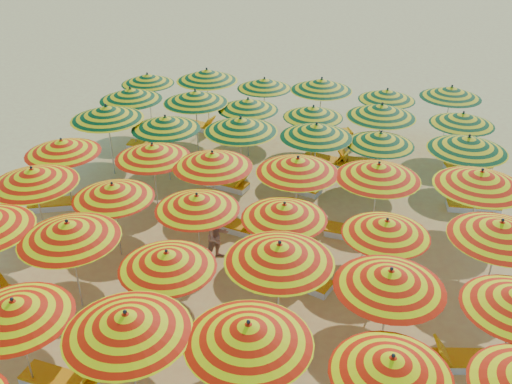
% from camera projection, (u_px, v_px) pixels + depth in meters
% --- Properties ---
extents(ground, '(120.00, 120.00, 0.00)m').
position_uv_depth(ground, '(253.00, 246.00, 17.20)').
color(ground, '#E3C165').
rests_on(ground, ground).
extents(umbrella_7, '(3.08, 3.08, 2.48)m').
position_uv_depth(umbrella_7, '(14.00, 309.00, 11.45)').
color(umbrella_7, silver).
rests_on(umbrella_7, ground).
extents(umbrella_8, '(3.04, 3.04, 2.67)m').
position_uv_depth(umbrella_8, '(127.00, 323.00, 10.84)').
color(umbrella_8, silver).
rests_on(umbrella_8, ground).
extents(umbrella_9, '(2.78, 2.78, 2.65)m').
position_uv_depth(umbrella_9, '(248.00, 333.00, 10.64)').
color(umbrella_9, silver).
rests_on(umbrella_9, ground).
extents(umbrella_10, '(3.01, 3.01, 2.40)m').
position_uv_depth(umbrella_10, '(392.00, 366.00, 10.21)').
color(umbrella_10, silver).
rests_on(umbrella_10, ground).
extents(umbrella_13, '(2.73, 2.73, 2.64)m').
position_uv_depth(umbrella_13, '(68.00, 231.00, 13.70)').
color(umbrella_13, silver).
rests_on(umbrella_13, ground).
extents(umbrella_14, '(2.35, 2.35, 2.42)m').
position_uv_depth(umbrella_14, '(167.00, 260.00, 13.00)').
color(umbrella_14, silver).
rests_on(umbrella_14, ground).
extents(umbrella_15, '(3.15, 3.15, 2.69)m').
position_uv_depth(umbrella_15, '(279.00, 253.00, 12.83)').
color(umbrella_15, silver).
rests_on(umbrella_15, ground).
extents(umbrella_16, '(2.51, 2.51, 2.57)m').
position_uv_depth(umbrella_16, '(390.00, 279.00, 12.16)').
color(umbrella_16, silver).
rests_on(umbrella_16, ground).
extents(umbrella_18, '(2.91, 2.91, 2.66)m').
position_uv_depth(umbrella_18, '(33.00, 176.00, 16.12)').
color(umbrella_18, silver).
rests_on(umbrella_18, ground).
extents(umbrella_19, '(2.76, 2.76, 2.43)m').
position_uv_depth(umbrella_19, '(113.00, 191.00, 15.79)').
color(umbrella_19, silver).
rests_on(umbrella_19, ground).
extents(umbrella_20, '(2.87, 2.87, 2.44)m').
position_uv_depth(umbrella_20, '(197.00, 202.00, 15.23)').
color(umbrella_20, silver).
rests_on(umbrella_20, ground).
extents(umbrella_21, '(2.80, 2.80, 2.42)m').
position_uv_depth(umbrella_21, '(284.00, 211.00, 14.86)').
color(umbrella_21, silver).
rests_on(umbrella_21, ground).
extents(umbrella_22, '(2.42, 2.42, 2.37)m').
position_uv_depth(umbrella_22, '(386.00, 227.00, 14.26)').
color(umbrella_22, silver).
rests_on(umbrella_22, ground).
extents(umbrella_23, '(3.11, 3.11, 2.62)m').
position_uv_depth(umbrella_23, '(500.00, 230.00, 13.76)').
color(umbrella_23, silver).
rests_on(umbrella_23, ground).
extents(umbrella_24, '(2.46, 2.46, 2.54)m').
position_uv_depth(umbrella_24, '(62.00, 147.00, 18.13)').
color(umbrella_24, silver).
rests_on(umbrella_24, ground).
extents(umbrella_25, '(2.69, 2.69, 2.54)m').
position_uv_depth(umbrella_25, '(153.00, 151.00, 17.83)').
color(umbrella_25, silver).
rests_on(umbrella_25, ground).
extents(umbrella_26, '(3.17, 3.17, 2.60)m').
position_uv_depth(umbrella_26, '(212.00, 160.00, 17.18)').
color(umbrella_26, silver).
rests_on(umbrella_26, ground).
extents(umbrella_27, '(2.59, 2.59, 2.64)m').
position_uv_depth(umbrella_27, '(298.00, 165.00, 16.77)').
color(umbrella_27, silver).
rests_on(umbrella_27, ground).
extents(umbrella_28, '(3.30, 3.30, 2.64)m').
position_uv_depth(umbrella_28, '(378.00, 171.00, 16.44)').
color(umbrella_28, silver).
rests_on(umbrella_28, ground).
extents(umbrella_29, '(2.94, 2.94, 2.72)m').
position_uv_depth(umbrella_29, '(481.00, 179.00, 15.88)').
color(umbrella_29, silver).
rests_on(umbrella_29, ground).
extents(umbrella_30, '(2.83, 2.83, 2.75)m').
position_uv_depth(umbrella_30, '(107.00, 113.00, 20.19)').
color(umbrella_30, silver).
rests_on(umbrella_30, ground).
extents(umbrella_31, '(3.05, 3.05, 2.56)m').
position_uv_depth(umbrella_31, '(166.00, 123.00, 19.83)').
color(umbrella_31, silver).
rests_on(umbrella_31, ground).
extents(umbrella_32, '(3.00, 3.00, 2.69)m').
position_uv_depth(umbrella_32, '(241.00, 125.00, 19.36)').
color(umbrella_32, silver).
rests_on(umbrella_32, ground).
extents(umbrella_33, '(2.82, 2.82, 2.61)m').
position_uv_depth(umbrella_33, '(316.00, 131.00, 19.10)').
color(umbrella_33, silver).
rests_on(umbrella_33, ground).
extents(umbrella_34, '(2.38, 2.38, 2.43)m').
position_uv_depth(umbrella_34, '(380.00, 139.00, 18.92)').
color(umbrella_34, silver).
rests_on(umbrella_34, ground).
extents(umbrella_35, '(3.03, 3.03, 2.68)m').
position_uv_depth(umbrella_35, '(468.00, 144.00, 18.03)').
color(umbrella_35, silver).
rests_on(umbrella_35, ground).
extents(umbrella_36, '(3.20, 3.20, 2.60)m').
position_uv_depth(umbrella_36, '(131.00, 94.00, 22.28)').
color(umbrella_36, silver).
rests_on(umbrella_36, ground).
extents(umbrella_37, '(3.01, 3.01, 2.66)m').
position_uv_depth(umbrella_37, '(195.00, 97.00, 21.87)').
color(umbrella_37, silver).
rests_on(umbrella_37, ground).
extents(umbrella_38, '(2.38, 2.38, 2.46)m').
position_uv_depth(umbrella_38, '(248.00, 104.00, 21.65)').
color(umbrella_38, silver).
rests_on(umbrella_38, ground).
extents(umbrella_39, '(2.98, 2.98, 2.38)m').
position_uv_depth(umbrella_39, '(313.00, 112.00, 21.15)').
color(umbrella_39, silver).
rests_on(umbrella_39, ground).
extents(umbrella_40, '(3.35, 3.35, 2.68)m').
position_uv_depth(umbrella_40, '(382.00, 111.00, 20.56)').
color(umbrella_40, silver).
rests_on(umbrella_40, ground).
extents(umbrella_41, '(2.67, 2.67, 2.44)m').
position_uv_depth(umbrella_41, '(463.00, 119.00, 20.44)').
color(umbrella_41, silver).
rests_on(umbrella_41, ground).
extents(umbrella_42, '(2.70, 2.70, 2.41)m').
position_uv_depth(umbrella_42, '(148.00, 79.00, 24.47)').
color(umbrella_42, silver).
rests_on(umbrella_42, ground).
extents(umbrella_43, '(3.20, 3.20, 2.75)m').
position_uv_depth(umbrella_43, '(207.00, 75.00, 23.97)').
color(umbrella_43, silver).
rests_on(umbrella_43, ground).
extents(umbrella_44, '(2.78, 2.78, 2.44)m').
position_uv_depth(umbrella_44, '(264.00, 83.00, 23.88)').
color(umbrella_44, silver).
rests_on(umbrella_44, ground).
extents(umbrella_45, '(3.20, 3.20, 2.68)m').
position_uv_depth(umbrella_45, '(322.00, 85.00, 23.08)').
color(umbrella_45, silver).
rests_on(umbrella_45, ground).
extents(umbrella_46, '(2.51, 2.51, 2.41)m').
position_uv_depth(umbrella_46, '(387.00, 95.00, 22.72)').
color(umbrella_46, silver).
rests_on(umbrella_46, ground).
extents(umbrella_47, '(2.56, 2.56, 2.56)m').
position_uv_depth(umbrella_47, '(451.00, 92.00, 22.60)').
color(umbrella_47, silver).
rests_on(umbrella_47, ground).
extents(lounger_6, '(1.80, 0.81, 0.69)m').
position_uv_depth(lounger_6, '(61.00, 382.00, 12.41)').
color(lounger_6, white).
rests_on(lounger_6, ground).
extents(lounger_8, '(1.82, 0.99, 0.69)m').
position_uv_depth(lounger_8, '(14.00, 298.00, 14.86)').
color(lounger_8, white).
rests_on(lounger_8, ground).
extents(lounger_9, '(1.81, 0.89, 0.69)m').
position_uv_depth(lounger_9, '(469.00, 360.00, 12.95)').
color(lounger_9, white).
rests_on(lounger_9, ground).
extents(lounger_10, '(1.82, 0.98, 0.69)m').
position_uv_depth(lounger_10, '(30.00, 237.00, 17.36)').
color(lounger_10, white).
rests_on(lounger_10, ground).
extents(lounger_11, '(1.83, 1.12, 0.69)m').
position_uv_depth(lounger_11, '(178.00, 265.00, 16.13)').
color(lounger_11, white).
rests_on(lounger_11, ground).
extents(lounger_12, '(1.82, 1.17, 0.69)m').
position_uv_depth(lounger_12, '(300.00, 279.00, 15.57)').
color(lounger_12, white).
rests_on(lounger_12, ground).
extents(lounger_13, '(1.82, 0.99, 0.69)m').
position_uv_depth(lounger_13, '(398.00, 294.00, 15.00)').
color(lounger_13, white).
rests_on(lounger_13, ground).
extents(lounger_14, '(1.83, 1.14, 0.69)m').
position_uv_depth(lounger_14, '(53.00, 204.00, 19.10)').
color(lounger_14, white).
rests_on(lounger_14, ground).
extents(lounger_15, '(1.82, 1.01, 0.69)m').
position_uv_depth(lounger_15, '(232.00, 225.00, 17.95)').
color(lounger_15, white).
rests_on(lounger_15, ground).
extents(lounger_16, '(1.74, 0.62, 0.69)m').
position_uv_depth(lounger_16, '(280.00, 226.00, 17.92)').
color(lounger_16, white).
rests_on(lounger_16, ground).
extents(lounger_17, '(1.79, 0.80, 0.69)m').
position_uv_depth(lounger_17, '(354.00, 233.00, 17.56)').
color(lounger_17, white).
rests_on(lounger_17, ground).
extents(lounger_18, '(1.83, 1.04, 0.69)m').
position_uv_depth(lounger_18, '(227.00, 183.00, 20.36)').
color(lounger_18, white).
rests_on(lounger_18, ground).
extents(lounger_19, '(1.83, 1.13, 0.69)m').
position_uv_depth(lounger_19, '(296.00, 186.00, 20.20)').
color(lounger_19, white).
rests_on(lounger_19, ground).
extents(lounger_20, '(1.76, 0.68, 0.69)m').
position_uv_depth(lounger_20, '(475.00, 206.00, 18.98)').
color(lounger_20, white).
rests_on(lounger_20, ground).
extents(lounger_21, '(1.73, 0.58, 0.69)m').
position_uv_depth(lounger_21, '(150.00, 146.00, 23.19)').
color(lounger_21, white).
rests_on(lounger_21, ground).
extents(lounger_22, '(1.83, 1.07, 0.69)m').
position_uv_depth(lounger_22, '(326.00, 161.00, 21.98)').
color(lounger_22, white).
rests_on(lounger_22, ground).
extents(lounger_23, '(1.79, 0.77, 0.69)m').
position_uv_depth(lounger_23, '(360.00, 163.00, 21.80)').
color(lounger_23, white).
rests_on(lounger_23, ground).
extents(lounger_24, '(1.82, 1.02, 0.69)m').
position_uv_depth(lounger_24, '(469.00, 167.00, 21.51)').
color(lounger_24, white).
rests_on(lounger_24, ground).
extents(lounger_25, '(1.83, 1.09, 0.69)m').
position_uv_depth(lounger_25, '(197.00, 126.00, 25.04)').
color(lounger_25, white).
rests_on(lounger_25, ground).
extents(lounger_26, '(1.82, 1.23, 0.69)m').
position_uv_depth(lounger_26, '(331.00, 134.00, 24.23)').
color(lounger_26, white).
rests_on(lounger_26, ground).
extents(lounger_27, '(1.82, 1.17, 0.69)m').
position_uv_depth(lounger_27, '(367.00, 140.00, 23.67)').
color(lounger_27, white).
rests_on(lounger_27, ground).
extents(beachgoer_b, '(0.90, 0.91, 1.49)m').
position_uv_depth(beachgoer_b, '(217.00, 237.00, 16.30)').
color(beachgoer_b, tan).
rests_on(beachgoer_b, ground).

